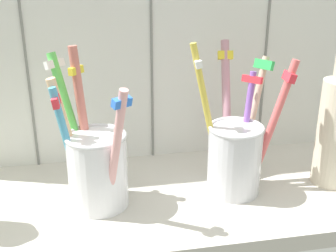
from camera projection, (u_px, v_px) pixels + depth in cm
name	position (u px, v px, depth cm)	size (l,w,h in cm)	color
counter_slab	(167.00, 200.00, 53.58)	(64.00, 22.00, 2.00)	#BCB7AD
tile_wall_back	(150.00, 9.00, 56.51)	(64.00, 2.20, 45.00)	silver
toothbrush_cup_left	(95.00, 163.00, 49.16)	(8.85, 11.20, 18.08)	white
toothbrush_cup_right	(236.00, 151.00, 52.31)	(12.69, 11.94, 18.32)	silver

